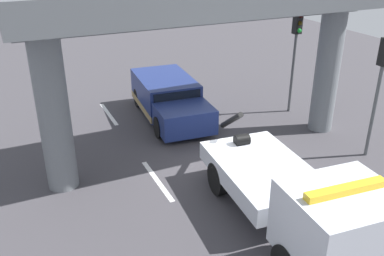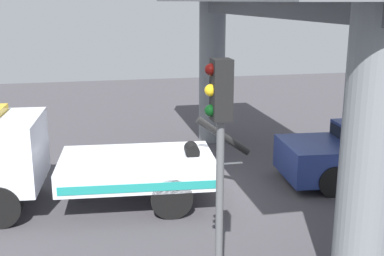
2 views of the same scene
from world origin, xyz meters
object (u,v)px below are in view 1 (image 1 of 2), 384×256
traffic_light_near (296,40)px  traffic_light_far (382,72)px  towed_van_green (169,99)px  tow_truck_white (302,201)px

traffic_light_near → traffic_light_far: traffic_light_near is taller
towed_van_green → traffic_light_far: traffic_light_far is taller
towed_van_green → traffic_light_far: bearing=39.0°
tow_truck_white → traffic_light_far: size_ratio=1.75×
traffic_light_far → towed_van_green: bearing=-141.0°
towed_van_green → traffic_light_far: size_ratio=1.28×
traffic_light_far → tow_truck_white: bearing=-62.2°
tow_truck_white → traffic_light_far: 6.05m
towed_van_green → traffic_light_near: 5.81m
tow_truck_white → traffic_light_near: (-7.18, 5.09, 1.95)m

